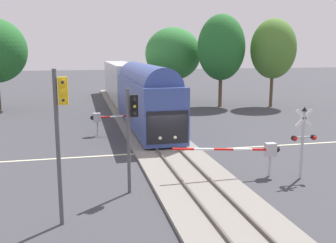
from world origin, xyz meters
The scene contains 12 objects.
ground_plane centered at (0.00, 0.00, 0.00)m, with size 220.00×220.00×0.00m, color #3D3D42.
road_centre_stripe centered at (0.00, 0.00, 0.00)m, with size 44.00×0.20×0.01m.
railway_track centered at (0.00, 0.00, 0.10)m, with size 4.40×80.00×0.32m.
commuter_train centered at (0.00, 17.45, 2.79)m, with size 3.04×38.12×5.16m.
crossing_gate_near centered at (3.57, -6.02, 1.43)m, with size 5.87×0.40×1.86m.
crossing_signal_mast centered at (5.61, -6.79, 2.32)m, with size 1.36×0.44×3.79m.
crossing_gate_far centered at (-3.60, 6.02, 1.40)m, with size 5.75×0.40×1.80m.
traffic_signal_near_left centered at (-6.19, -9.57, 3.98)m, with size 0.53×0.38×5.95m.
traffic_signal_median centered at (-3.21, -6.81, 3.31)m, with size 0.53×0.38×4.92m.
elm_centre_background centered at (6.42, 24.74, 6.14)m, with size 7.11×7.11×9.50m.
maple_right_background centered at (16.60, 17.51, 6.77)m, with size 5.23×5.23×10.23m.
oak_far_right centered at (10.76, 18.95, 6.91)m, with size 5.51×5.51×10.72m.
Camera 1 is at (-5.45, -24.01, 6.60)m, focal length 41.28 mm.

